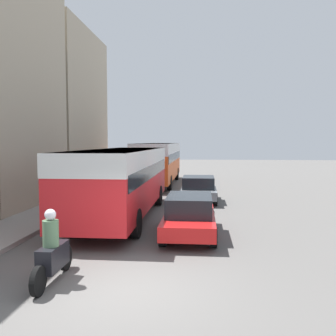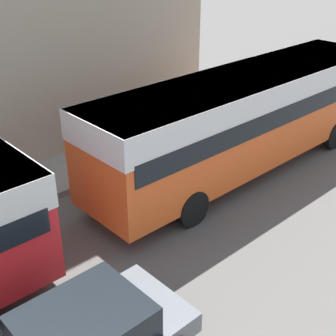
% 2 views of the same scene
% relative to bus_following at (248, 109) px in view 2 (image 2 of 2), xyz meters
% --- Properties ---
extents(bus_following, '(2.56, 11.40, 3.12)m').
position_rel_bus_following_xyz_m(bus_following, '(0.00, 0.00, 0.00)').
color(bus_following, '#EA5B23').
rests_on(bus_following, ground_plane).
extents(pedestrian_near_curb, '(0.42, 0.42, 1.75)m').
position_rel_bus_following_xyz_m(pedestrian_near_curb, '(-3.13, 7.82, -0.99)').
color(pedestrian_near_curb, '#232838').
rests_on(pedestrian_near_curb, sidewalk).
extents(pedestrian_walking_away, '(0.34, 0.34, 1.75)m').
position_rel_bus_following_xyz_m(pedestrian_walking_away, '(-3.90, -1.47, -0.97)').
color(pedestrian_walking_away, '#232838').
rests_on(pedestrian_walking_away, sidewalk).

